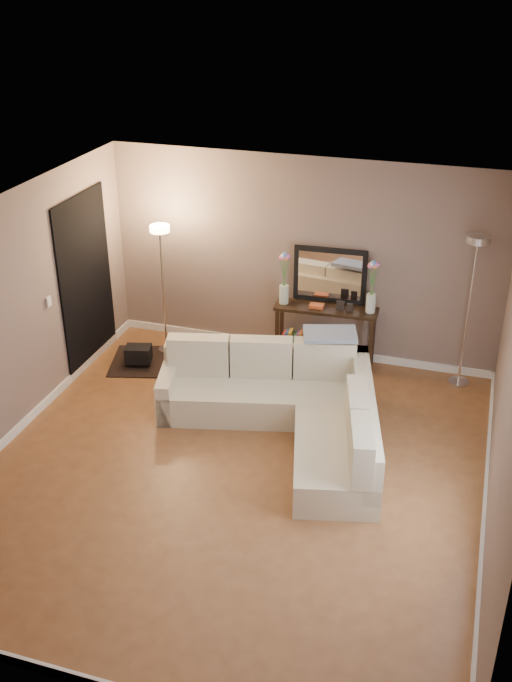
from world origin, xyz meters
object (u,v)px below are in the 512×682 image
(sectional_sofa, at_px, (290,406))
(console_table, at_px, (319,332))
(floor_lamp_lit, at_px, (162,264))
(floor_lamp_unlit, at_px, (472,282))

(sectional_sofa, distance_m, console_table, 1.60)
(console_table, height_order, floor_lamp_lit, floor_lamp_lit)
(sectional_sofa, distance_m, floor_lamp_unlit, 2.57)
(sectional_sofa, bearing_deg, floor_lamp_lit, 147.17)
(sectional_sofa, height_order, console_table, sectional_sofa)
(floor_lamp_unlit, bearing_deg, sectional_sofa, -137.08)
(sectional_sofa, relative_size, floor_lamp_lit, 1.63)
(console_table, xyz_separation_m, floor_lamp_unlit, (1.77, 0.01, 0.90))
(sectional_sofa, height_order, floor_lamp_unlit, floor_lamp_unlit)
(floor_lamp_unlit, bearing_deg, console_table, -179.81)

